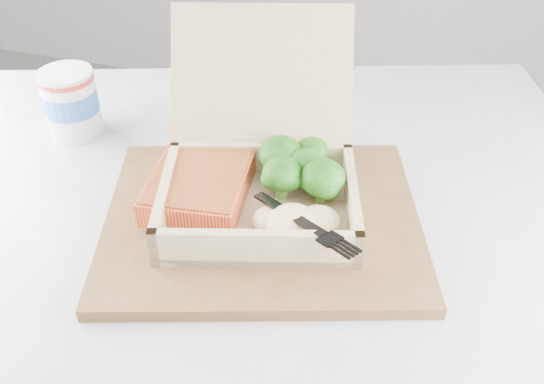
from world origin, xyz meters
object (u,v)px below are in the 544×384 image
(paper_cup, at_px, (71,101))
(cafe_table, at_px, (264,361))
(serving_tray, at_px, (262,220))
(takeout_container, at_px, (260,160))

(paper_cup, bearing_deg, cafe_table, -24.85)
(serving_tray, height_order, paper_cup, paper_cup)
(cafe_table, xyz_separation_m, serving_tray, (-0.01, 0.04, 0.20))
(cafe_table, bearing_deg, paper_cup, 155.15)
(serving_tray, relative_size, takeout_container, 1.13)
(serving_tray, distance_m, takeout_container, 0.07)
(serving_tray, xyz_separation_m, paper_cup, (-0.30, 0.11, 0.04))
(paper_cup, bearing_deg, takeout_container, -13.67)
(takeout_container, bearing_deg, paper_cup, 150.12)
(takeout_container, relative_size, paper_cup, 3.36)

